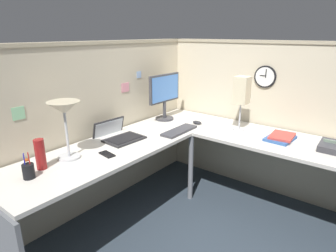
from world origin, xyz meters
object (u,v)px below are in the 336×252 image
object	(u,v)px
book_stack	(281,137)
wall_clock	(265,77)
cell_phone	(107,154)
thermos_flask	(40,154)
desk_lamp_dome	(64,112)
desk_lamp_paper	(242,92)
computer_mouse	(197,122)
keyboard	(179,131)
pen_cup	(28,171)
office_phone	(334,148)
monitor	(165,93)
laptop	(117,135)

from	to	relation	value
book_stack	wall_clock	xyz separation A→B (m)	(0.34, 0.32, 0.48)
cell_phone	thermos_flask	xyz separation A→B (m)	(-0.44, 0.18, 0.10)
desk_lamp_dome	desk_lamp_paper	size ratio (longest dim) A/B	0.84
computer_mouse	cell_phone	bearing A→B (deg)	173.82
keyboard	pen_cup	distance (m)	1.40
thermos_flask	desk_lamp_paper	size ratio (longest dim) A/B	0.42
pen_cup	office_phone	bearing A→B (deg)	-40.94
monitor	thermos_flask	size ratio (longest dim) A/B	2.27
desk_lamp_paper	keyboard	bearing A→B (deg)	132.86
thermos_flask	office_phone	bearing A→B (deg)	-44.34
thermos_flask	office_phone	xyz separation A→B (m)	(1.61, -1.57, -0.07)
laptop	cell_phone	size ratio (longest dim) A/B	2.77
laptop	wall_clock	world-z (taller)	wall_clock
pen_cup	cell_phone	distance (m)	0.58
monitor	book_stack	distance (m)	1.26
laptop	office_phone	distance (m)	1.83
monitor	keyboard	world-z (taller)	monitor
cell_phone	desk_lamp_dome	bearing A→B (deg)	147.77
monitor	cell_phone	bearing A→B (deg)	-166.28
laptop	office_phone	size ratio (longest dim) A/B	1.91
monitor	thermos_flask	bearing A→B (deg)	-176.92
monitor	computer_mouse	bearing A→B (deg)	-78.85
desk_lamp_dome	wall_clock	xyz separation A→B (m)	(1.75, -0.84, 0.14)
office_phone	desk_lamp_paper	bearing A→B (deg)	87.07
laptop	pen_cup	size ratio (longest dim) A/B	2.22
laptop	thermos_flask	distance (m)	0.77
cell_phone	thermos_flask	bearing A→B (deg)	166.57
cell_phone	office_phone	xyz separation A→B (m)	(1.17, -1.40, 0.03)
office_phone	desk_lamp_paper	xyz separation A→B (m)	(0.04, 0.84, 0.35)
monitor	desk_lamp_dome	bearing A→B (deg)	-176.76
computer_mouse	book_stack	size ratio (longest dim) A/B	0.35
cell_phone	keyboard	bearing A→B (deg)	-0.41
book_stack	thermos_flask	bearing A→B (deg)	145.00
computer_mouse	pen_cup	bearing A→B (deg)	172.22
laptop	desk_lamp_dome	world-z (taller)	desk_lamp_dome
desk_lamp_paper	wall_clock	bearing A→B (deg)	-16.98
monitor	desk_lamp_dome	world-z (taller)	monitor
desk_lamp_dome	desk_lamp_paper	bearing A→B (deg)	-27.45
office_phone	desk_lamp_paper	size ratio (longest dim) A/B	0.39
laptop	cell_phone	bearing A→B (deg)	-144.35
monitor	pen_cup	world-z (taller)	monitor
laptop	desk_lamp_dome	bearing A→B (deg)	-175.09
book_stack	wall_clock	world-z (taller)	wall_clock
wall_clock	keyboard	bearing A→B (deg)	143.63
laptop	desk_lamp_dome	distance (m)	0.64
monitor	book_stack	bearing A→B (deg)	-83.37
laptop	thermos_flask	size ratio (longest dim) A/B	1.82
cell_phone	pen_cup	bearing A→B (deg)	177.29
monitor	wall_clock	distance (m)	1.05
computer_mouse	thermos_flask	size ratio (longest dim) A/B	0.47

